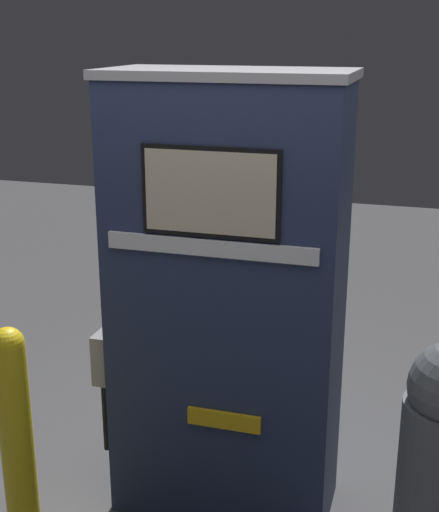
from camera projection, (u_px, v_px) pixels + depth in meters
name	position (u px, v px, depth m)	size (l,w,h in m)	color
gas_pump	(227.00, 304.00, 3.29)	(1.14, 0.55, 2.11)	#232D4C
safety_bollard	(16.00, 433.00, 3.16)	(0.15, 0.15, 1.07)	yellow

